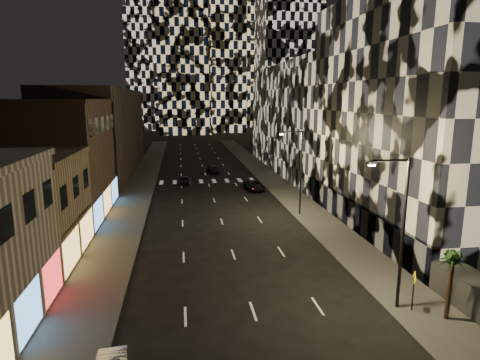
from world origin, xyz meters
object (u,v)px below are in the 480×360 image
object	(u,v)px
car_dark_rightlane	(254,185)
ped_sign	(414,284)
car_dark_oncoming	(213,169)
streetlight_near	(400,224)
car_dark_midlane	(185,180)
palm_tree	(452,263)
streetlight_far	(299,167)

from	to	relation	value
car_dark_rightlane	ped_sign	world-z (taller)	ped_sign
car_dark_oncoming	ped_sign	bearing A→B (deg)	95.79
streetlight_near	car_dark_rightlane	size ratio (longest dim) A/B	1.91
streetlight_near	car_dark_midlane	bearing A→B (deg)	107.30
car_dark_oncoming	palm_tree	distance (m)	50.21
streetlight_near	ped_sign	bearing A→B (deg)	-29.71
car_dark_rightlane	palm_tree	xyz separation A→B (m)	(4.74, -34.57, 2.82)
car_dark_midlane	car_dark_oncoming	distance (m)	10.78
car_dark_midlane	car_dark_oncoming	bearing A→B (deg)	65.17
car_dark_oncoming	car_dark_rightlane	distance (m)	15.37
streetlight_near	streetlight_far	size ratio (longest dim) A/B	1.00
streetlight_near	car_dark_oncoming	size ratio (longest dim) A/B	2.16
car_dark_midlane	palm_tree	xyz separation A→B (m)	(14.19, -39.70, 2.85)
palm_tree	ped_sign	bearing A→B (deg)	142.07
car_dark_rightlane	palm_tree	bearing A→B (deg)	-87.73
streetlight_near	car_dark_midlane	world-z (taller)	streetlight_near
car_dark_midlane	palm_tree	world-z (taller)	palm_tree
streetlight_far	car_dark_rightlane	world-z (taller)	streetlight_far
ped_sign	palm_tree	xyz separation A→B (m)	(1.44, -1.12, 1.68)
streetlight_far	ped_sign	size ratio (longest dim) A/B	3.67
car_dark_midlane	car_dark_oncoming	xyz separation A→B (m)	(4.96, 9.57, -0.02)
car_dark_rightlane	ped_sign	xyz separation A→B (m)	(3.31, -33.45, 1.14)
streetlight_far	car_dark_midlane	distance (m)	22.12
ped_sign	streetlight_near	bearing A→B (deg)	174.65
streetlight_near	car_dark_rightlane	xyz separation A→B (m)	(-2.41, 32.94, -4.70)
car_dark_midlane	car_dark_rightlane	world-z (taller)	car_dark_rightlane
streetlight_near	ped_sign	size ratio (longest dim) A/B	3.67
streetlight_near	ped_sign	world-z (taller)	streetlight_near
streetlight_near	streetlight_far	bearing A→B (deg)	90.00
car_dark_midlane	car_dark_rightlane	bearing A→B (deg)	-25.95
car_dark_oncoming	car_dark_rightlane	bearing A→B (deg)	103.55
car_dark_midlane	car_dark_oncoming	size ratio (longest dim) A/B	0.87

